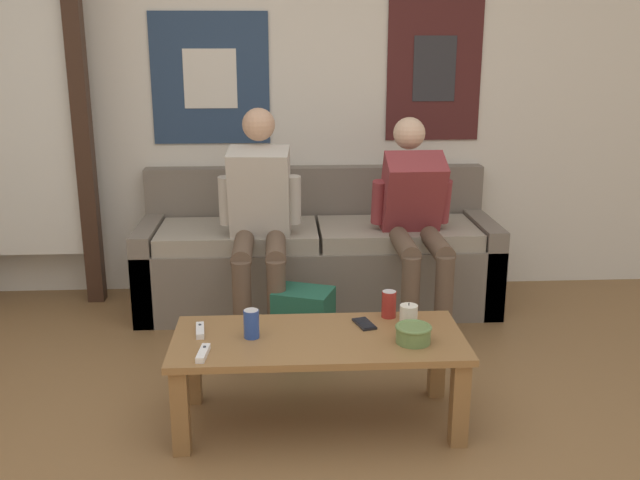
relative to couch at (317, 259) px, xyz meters
name	(u,v)px	position (x,y,z in m)	size (l,w,h in m)	color
wall_back	(275,96)	(-0.25, 0.37, 0.98)	(10.00, 0.07, 2.55)	silver
door_frame	(5,113)	(-1.87, 0.15, 0.90)	(1.00, 0.10, 2.15)	#382319
couch	(317,259)	(0.00, 0.00, 0.00)	(2.18, 0.73, 0.83)	#70665B
coffee_table	(319,352)	(-0.07, -1.46, 0.04)	(1.24, 0.54, 0.40)	olive
person_seated_adult	(260,215)	(-0.34, -0.40, 0.38)	(0.47, 0.86, 1.25)	brown
person_seated_teen	(415,215)	(0.54, -0.35, 0.36)	(0.47, 0.97, 1.18)	brown
backpack	(303,326)	(-0.12, -0.80, -0.12)	(0.35, 0.32, 0.37)	#1E5642
ceramic_bowl	(413,333)	(0.32, -1.54, 0.15)	(0.15, 0.15, 0.08)	#607F47
pillar_candle	(409,316)	(0.33, -1.37, 0.15)	(0.08, 0.08, 0.11)	silver
drink_can_blue	(251,324)	(-0.36, -1.45, 0.17)	(0.07, 0.07, 0.12)	#28479E
drink_can_red	(389,304)	(0.26, -1.26, 0.17)	(0.07, 0.07, 0.12)	maroon
game_controller_near_left	(203,353)	(-0.55, -1.63, 0.12)	(0.05, 0.15, 0.03)	white
game_controller_near_right	(200,330)	(-0.58, -1.39, 0.12)	(0.05, 0.15, 0.03)	white
cell_phone	(364,324)	(0.14, -1.34, 0.11)	(0.10, 0.15, 0.01)	black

